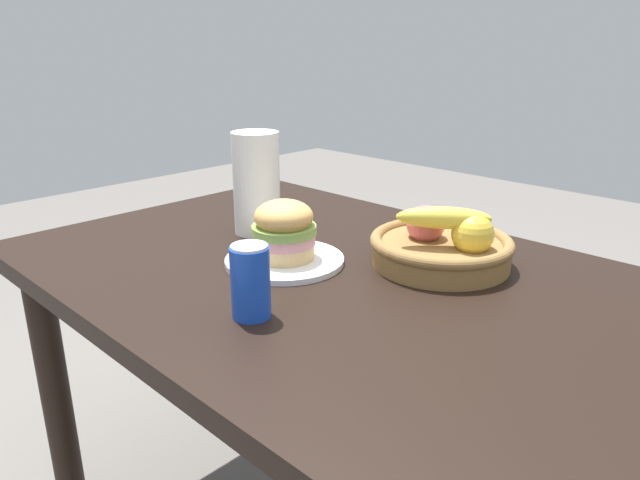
% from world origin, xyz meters
% --- Properties ---
extents(dining_table, '(1.40, 0.90, 0.75)m').
position_xyz_m(dining_table, '(0.00, 0.00, 0.65)').
color(dining_table, black).
rests_on(dining_table, ground_plane).
extents(plate, '(0.25, 0.25, 0.01)m').
position_xyz_m(plate, '(-0.12, -0.05, 0.76)').
color(plate, white).
rests_on(plate, dining_table).
extents(sandwich, '(0.13, 0.13, 0.12)m').
position_xyz_m(sandwich, '(-0.12, -0.05, 0.82)').
color(sandwich, '#E5BC75').
rests_on(sandwich, plate).
extents(soda_can, '(0.07, 0.07, 0.13)m').
position_xyz_m(soda_can, '(0.02, -0.25, 0.81)').
color(soda_can, blue).
rests_on(soda_can, dining_table).
extents(fruit_basket, '(0.29, 0.29, 0.14)m').
position_xyz_m(fruit_basket, '(0.12, 0.17, 0.79)').
color(fruit_basket, olive).
rests_on(fruit_basket, dining_table).
extents(paper_towel_roll, '(0.11, 0.11, 0.24)m').
position_xyz_m(paper_towel_roll, '(-0.32, 0.05, 0.87)').
color(paper_towel_roll, white).
rests_on(paper_towel_roll, dining_table).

